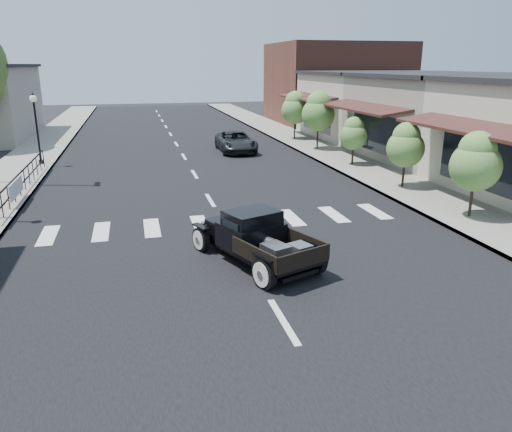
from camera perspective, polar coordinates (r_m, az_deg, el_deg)
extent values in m
plane|color=black|center=(13.30, -0.62, -5.94)|extent=(120.00, 120.00, 0.00)
cube|color=black|center=(27.56, -7.80, 6.00)|extent=(14.00, 80.00, 0.02)
cube|color=gray|center=(28.00, -25.42, 4.82)|extent=(3.00, 80.00, 0.15)
cube|color=gray|center=(29.64, 8.86, 6.85)|extent=(3.00, 80.00, 0.15)
cube|color=gray|center=(30.77, 21.96, 10.30)|extent=(10.00, 9.00, 4.50)
cube|color=#B4AB98|center=(38.42, 14.13, 12.09)|extent=(10.00, 9.00, 4.50)
cube|color=brown|center=(47.62, 9.09, 14.74)|extent=(11.00, 10.00, 7.00)
imported|color=black|center=(30.89, -2.32, 8.46)|extent=(2.13, 4.51, 1.24)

